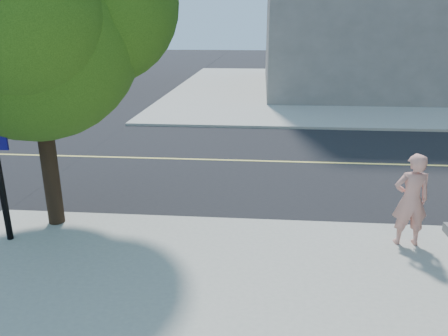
{
  "coord_description": "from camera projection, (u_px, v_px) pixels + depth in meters",
  "views": [
    {
      "loc": [
        4.7,
        -8.35,
        4.02
      ],
      "look_at": [
        3.99,
        -0.17,
        1.3
      ],
      "focal_mm": 34.37,
      "sensor_mm": 36.0,
      "label": 1
    }
  ],
  "objects": [
    {
      "name": "street_tree",
      "position": [
        34.0,
        6.0,
        7.65
      ],
      "size": [
        4.96,
        4.51,
        6.59
      ],
      "rotation": [
        0.0,
        0.0,
        -0.13
      ],
      "color": "black",
      "rests_on": "sidewalk_se"
    },
    {
      "name": "road_ew",
      "position": [
        113.0,
        157.0,
        13.8
      ],
      "size": [
        140.0,
        9.0,
        0.01
      ],
      "primitive_type": "cube",
      "color": "black",
      "rests_on": "ground"
    },
    {
      "name": "sidewalk_ne",
      "position": [
        393.0,
        88.0,
        28.75
      ],
      "size": [
        29.0,
        25.0,
        0.12
      ],
      "primitive_type": "cube",
      "color": "#A2A196",
      "rests_on": "ground"
    },
    {
      "name": "man_on_phone",
      "position": [
        411.0,
        200.0,
        7.83
      ],
      "size": [
        0.66,
        0.45,
        1.77
      ],
      "primitive_type": "imported",
      "rotation": [
        0.0,
        0.0,
        3.18
      ],
      "color": "#D99182",
      "rests_on": "sidewalk_se"
    },
    {
      "name": "ground",
      "position": [
        47.0,
        216.0,
        9.54
      ],
      "size": [
        140.0,
        140.0,
        0.0
      ],
      "primitive_type": "plane",
      "color": "black",
      "rests_on": "ground"
    }
  ]
}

